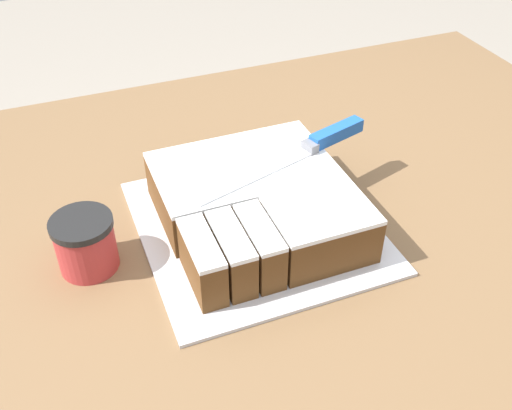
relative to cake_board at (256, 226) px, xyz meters
name	(u,v)px	position (x,y,z in m)	size (l,w,h in m)	color
countertop	(292,388)	(0.08, -0.01, -0.46)	(1.40, 1.10, 0.91)	brown
cake_board	(256,226)	(0.00, 0.00, 0.00)	(0.35, 0.37, 0.01)	silver
cake	(257,204)	(0.00, 0.00, 0.04)	(0.28, 0.29, 0.08)	brown
knife	(317,143)	(0.13, 0.06, 0.09)	(0.32, 0.12, 0.02)	silver
coffee_cup	(85,243)	(-0.26, 0.01, 0.04)	(0.09, 0.09, 0.09)	#B23333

